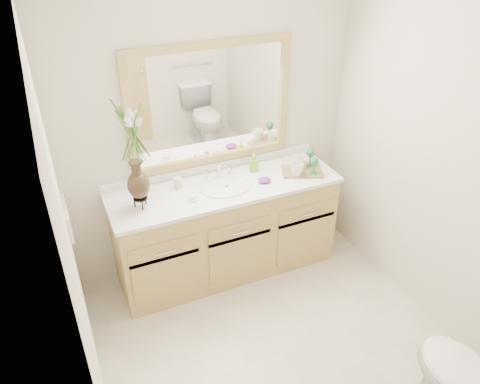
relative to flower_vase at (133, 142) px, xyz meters
name	(u,v)px	position (x,y,z in m)	size (l,w,h in m)	color
floor	(282,353)	(0.68, -0.99, -1.36)	(2.60, 2.60, 0.00)	beige
wall_back	(211,129)	(0.68, 0.31, -0.16)	(2.40, 0.02, 2.40)	silver
wall_left	(76,270)	(-0.52, -0.99, -0.16)	(0.02, 2.60, 2.40)	silver
wall_right	(450,172)	(1.88, -0.99, -0.16)	(0.02, 2.60, 2.40)	silver
vanity	(226,230)	(0.68, 0.03, -0.96)	(1.80, 0.55, 0.80)	tan
counter	(225,187)	(0.68, 0.03, -0.54)	(1.84, 0.57, 0.03)	white
sink	(226,193)	(0.68, 0.01, -0.58)	(0.38, 0.34, 0.23)	white
mirror	(211,105)	(0.68, 0.29, 0.05)	(1.32, 0.04, 0.97)	white
switch_plate	(69,223)	(-0.51, -0.22, -0.38)	(0.02, 0.12, 0.12)	white
flower_vase	(133,142)	(0.00, 0.00, 0.00)	(0.19, 0.19, 0.77)	black
tumbler	(178,183)	(0.33, 0.16, -0.48)	(0.06, 0.06, 0.08)	beige
soap_dish	(193,198)	(0.38, -0.06, -0.52)	(0.09, 0.09, 0.03)	beige
soap_bottle	(254,163)	(0.99, 0.17, -0.46)	(0.06, 0.06, 0.14)	#8DC82F
purple_dish	(265,180)	(0.98, -0.05, -0.51)	(0.11, 0.09, 0.04)	#66287A
tray	(302,171)	(1.34, -0.03, -0.52)	(0.33, 0.22, 0.02)	brown
mug_left	(297,169)	(1.26, -0.07, -0.46)	(0.11, 0.10, 0.11)	beige
mug_right	(303,163)	(1.37, 0.02, -0.46)	(0.09, 0.09, 0.09)	beige
goblet_front	(315,162)	(1.40, -0.10, -0.41)	(0.07, 0.07, 0.15)	#257138
goblet_back	(311,154)	(1.45, 0.03, -0.41)	(0.07, 0.07, 0.15)	#257138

